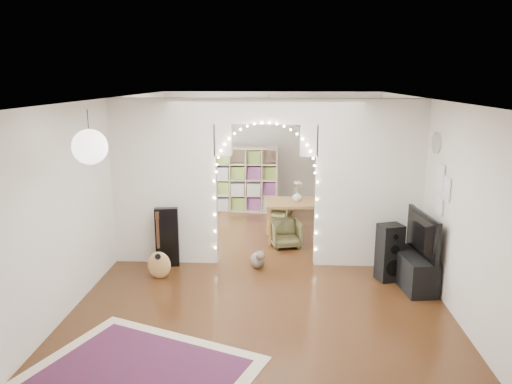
# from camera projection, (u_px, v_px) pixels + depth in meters

# --- Properties ---
(floor) EXTENTS (7.50, 7.50, 0.00)m
(floor) POSITION_uv_depth(u_px,v_px,m) (265.00, 262.00, 8.35)
(floor) COLOR black
(floor) RESTS_ON ground
(ceiling) EXTENTS (5.00, 7.50, 0.02)m
(ceiling) POSITION_uv_depth(u_px,v_px,m) (266.00, 98.00, 7.74)
(ceiling) COLOR white
(ceiling) RESTS_ON wall_back
(wall_back) EXTENTS (5.00, 0.02, 2.70)m
(wall_back) POSITION_uv_depth(u_px,v_px,m) (271.00, 150.00, 11.69)
(wall_back) COLOR silver
(wall_back) RESTS_ON floor
(wall_front) EXTENTS (5.00, 0.02, 2.70)m
(wall_front) POSITION_uv_depth(u_px,v_px,m) (251.00, 271.00, 4.39)
(wall_front) COLOR silver
(wall_front) RESTS_ON floor
(wall_left) EXTENTS (0.02, 7.50, 2.70)m
(wall_left) POSITION_uv_depth(u_px,v_px,m) (114.00, 181.00, 8.18)
(wall_left) COLOR silver
(wall_left) RESTS_ON floor
(wall_right) EXTENTS (0.02, 7.50, 2.70)m
(wall_right) POSITION_uv_depth(u_px,v_px,m) (423.00, 185.00, 7.91)
(wall_right) COLOR silver
(wall_right) RESTS_ON floor
(divider_wall) EXTENTS (5.00, 0.20, 2.70)m
(divider_wall) POSITION_uv_depth(u_px,v_px,m) (266.00, 179.00, 8.03)
(divider_wall) COLOR silver
(divider_wall) RESTS_ON floor
(fairy_lights) EXTENTS (1.64, 0.04, 1.60)m
(fairy_lights) POSITION_uv_depth(u_px,v_px,m) (265.00, 172.00, 7.87)
(fairy_lights) COLOR #FFEABF
(fairy_lights) RESTS_ON divider_wall
(window) EXTENTS (0.04, 1.20, 1.40)m
(window) POSITION_uv_depth(u_px,v_px,m) (145.00, 156.00, 9.89)
(window) COLOR white
(window) RESTS_ON wall_left
(wall_clock) EXTENTS (0.03, 0.31, 0.31)m
(wall_clock) POSITION_uv_depth(u_px,v_px,m) (437.00, 143.00, 7.16)
(wall_clock) COLOR white
(wall_clock) RESTS_ON wall_right
(picture_frames) EXTENTS (0.02, 0.50, 0.70)m
(picture_frames) POSITION_uv_depth(u_px,v_px,m) (442.00, 189.00, 6.91)
(picture_frames) COLOR white
(picture_frames) RESTS_ON wall_right
(paper_lantern) EXTENTS (0.40, 0.40, 0.40)m
(paper_lantern) POSITION_uv_depth(u_px,v_px,m) (90.00, 147.00, 5.61)
(paper_lantern) COLOR white
(paper_lantern) RESTS_ON ceiling
(ceiling_fan) EXTENTS (1.10, 1.10, 0.30)m
(ceiling_fan) POSITION_uv_depth(u_px,v_px,m) (270.00, 110.00, 9.76)
(ceiling_fan) COLOR gold
(ceiling_fan) RESTS_ON ceiling
(area_rug) EXTENTS (2.71, 2.40, 0.02)m
(area_rug) POSITION_uv_depth(u_px,v_px,m) (142.00, 372.00, 5.21)
(area_rug) COLOR maroon
(area_rug) RESTS_ON floor
(guitar_case) EXTENTS (0.39, 0.17, 0.98)m
(guitar_case) POSITION_uv_depth(u_px,v_px,m) (167.00, 237.00, 8.08)
(guitar_case) COLOR black
(guitar_case) RESTS_ON floor
(acoustic_guitar) EXTENTS (0.38, 0.25, 0.90)m
(acoustic_guitar) POSITION_uv_depth(u_px,v_px,m) (159.00, 254.00, 7.57)
(acoustic_guitar) COLOR tan
(acoustic_guitar) RESTS_ON floor
(tabby_cat) EXTENTS (0.34, 0.52, 0.35)m
(tabby_cat) POSITION_uv_depth(u_px,v_px,m) (258.00, 259.00, 8.06)
(tabby_cat) COLOR brown
(tabby_cat) RESTS_ON floor
(floor_speaker) EXTENTS (0.41, 0.38, 0.87)m
(floor_speaker) POSITION_uv_depth(u_px,v_px,m) (390.00, 253.00, 7.52)
(floor_speaker) COLOR black
(floor_speaker) RESTS_ON floor
(media_console) EXTENTS (0.52, 1.04, 0.50)m
(media_console) POSITION_uv_depth(u_px,v_px,m) (413.00, 270.00, 7.32)
(media_console) COLOR black
(media_console) RESTS_ON floor
(tv) EXTENTS (0.28, 1.08, 0.62)m
(tv) POSITION_uv_depth(u_px,v_px,m) (415.00, 234.00, 7.19)
(tv) COLOR black
(tv) RESTS_ON media_console
(bookcase) EXTENTS (1.47, 0.47, 1.48)m
(bookcase) POSITION_uv_depth(u_px,v_px,m) (246.00, 179.00, 11.40)
(bookcase) COLOR beige
(bookcase) RESTS_ON floor
(dining_table) EXTENTS (1.26, 0.89, 0.76)m
(dining_table) POSITION_uv_depth(u_px,v_px,m) (297.00, 205.00, 9.34)
(dining_table) COLOR brown
(dining_table) RESTS_ON floor
(flower_vase) EXTENTS (0.20, 0.20, 0.19)m
(flower_vase) POSITION_uv_depth(u_px,v_px,m) (297.00, 196.00, 9.30)
(flower_vase) COLOR white
(flower_vase) RESTS_ON dining_table
(dining_chair_left) EXTENTS (0.62, 0.63, 0.48)m
(dining_chair_left) POSITION_uv_depth(u_px,v_px,m) (286.00, 234.00, 9.06)
(dining_chair_left) COLOR #4B4625
(dining_chair_left) RESTS_ON floor
(dining_chair_right) EXTENTS (0.58, 0.59, 0.42)m
(dining_chair_right) POSITION_uv_depth(u_px,v_px,m) (281.00, 211.00, 10.74)
(dining_chair_right) COLOR #4B4625
(dining_chair_right) RESTS_ON floor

